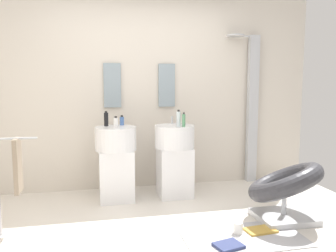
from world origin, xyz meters
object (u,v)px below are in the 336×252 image
Objects in this scene: coffee_mug at (238,228)px; soap_bottle_black at (106,119)px; towel_rack at (14,168)px; soap_bottle_clear at (179,119)px; soap_bottle_white at (116,123)px; pedestal_sink_left at (116,160)px; shower_column at (251,106)px; magazine_navy at (229,246)px; pedestal_sink_right at (175,158)px; magazine_ochre at (260,230)px; soap_bottle_green at (184,120)px; lounge_chair at (285,187)px; soap_bottle_blue at (122,121)px.

soap_bottle_black is at bearing 130.29° from coffee_mug.
soap_bottle_black is at bearing 45.32° from towel_rack.
soap_bottle_clear is 1.43× the size of soap_bottle_white.
coffee_mug is (1.03, -1.23, -0.42)m from pedestal_sink_left.
shower_column is 2.01m from soap_bottle_white.
magazine_navy is 2.06m from soap_bottle_black.
soap_bottle_white reaches higher than coffee_mug.
pedestal_sink_right reaches higher than magazine_ochre.
towel_rack is 1.89m from soap_bottle_green.
pedestal_sink_left is 1.00× the size of pedestal_sink_right.
soap_bottle_green is (-1.14, -0.57, -0.12)m from shower_column.
soap_bottle_clear is (-0.10, 1.35, 0.95)m from magazine_navy.
shower_column is at bearing 78.23° from lounge_chair.
soap_bottle_blue is at bearing 124.40° from magazine_ochre.
soap_bottle_clear is (1.71, 0.66, 0.35)m from towel_rack.
shower_column is 16.77× the size of soap_bottle_blue.
magazine_ochre is (1.25, -1.23, -0.46)m from pedestal_sink_left.
towel_rack is 2.35m from magazine_ochre.
soap_bottle_white is (-1.93, -0.54, -0.13)m from shower_column.
pedestal_sink_right is 4.95× the size of soap_bottle_clear.
soap_bottle_clear reaches higher than soap_bottle_black.
magazine_navy is at bearing -87.83° from soap_bottle_green.
soap_bottle_clear reaches higher than lounge_chair.
coffee_mug is (-0.60, -0.22, -0.29)m from lounge_chair.
soap_bottle_green is at bearing 107.94° from magazine_ochre.
magazine_ochre is 1.91m from soap_bottle_white.
soap_bottle_blue is 0.72× the size of soap_bottle_green.
soap_bottle_green is 0.85× the size of soap_bottle_clear.
soap_bottle_white is (-0.00, -0.13, 0.47)m from pedestal_sink_left.
soap_bottle_white is at bearing -179.40° from soap_bottle_clear.
towel_rack is 4.77× the size of soap_bottle_clear.
soap_bottle_white is at bearing -108.18° from soap_bottle_blue.
pedestal_sink_right is 0.51m from soap_bottle_clear.
coffee_mug is 0.57× the size of soap_bottle_black.
soap_bottle_black is at bearing 106.77° from magazine_navy.
soap_bottle_white is (-0.72, -0.13, 0.47)m from pedestal_sink_right.
pedestal_sink_right is 9.49× the size of coffee_mug.
soap_bottle_green is (0.70, -0.32, 0.02)m from soap_bottle_blue.
towel_rack is at bearing 167.23° from coffee_mug.
pedestal_sink_left is 5.44× the size of soap_bottle_black.
magazine_ochre is at bearing -44.51° from pedestal_sink_left.
pedestal_sink_right is (0.72, 0.00, 0.00)m from pedestal_sink_left.
soap_bottle_blue reaches higher than coffee_mug.
soap_bottle_green is at bearing -66.46° from pedestal_sink_right.
soap_bottle_white reaches higher than lounge_chair.
magazine_navy is (-0.42, -0.24, 0.00)m from magazine_ochre.
soap_bottle_green is at bearing -11.66° from pedestal_sink_left.
soap_bottle_blue is 0.61× the size of soap_bottle_clear.
magazine_ochre is at bearing -148.85° from lounge_chair.
magazine_navy is 1.15× the size of soap_bottle_clear.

